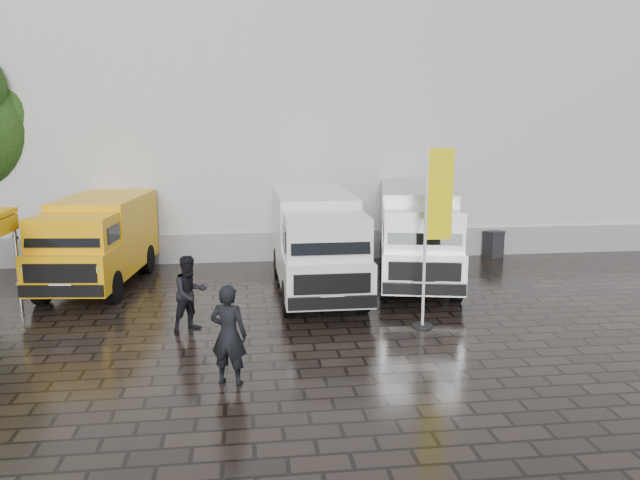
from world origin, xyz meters
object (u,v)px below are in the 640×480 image
Objects in this scene: van_white at (316,244)px; person_front at (229,335)px; van_yellow at (98,244)px; van_silver at (417,236)px; flagpole at (433,227)px; person_tent at (190,293)px; wheelie_bin at (493,244)px.

person_front is at bearing -111.08° from van_white.
van_white reaches higher than van_yellow.
flagpole is at bearing -88.95° from van_silver.
person_front is at bearing -107.92° from person_tent.
van_yellow is 6.48m from van_white.
flagpole is 5.90m from person_tent.
person_front is (3.94, -7.54, -0.34)m from van_yellow.
van_white is at bearing -90.93° from person_front.
van_white is (6.32, -1.42, 0.10)m from van_yellow.
van_silver is 8.92m from person_front.
van_yellow is 3.13× the size of person_tent.
person_tent is at bearing -137.48° from van_silver.
van_white is at bearing -169.22° from wheelie_bin.
van_yellow is 9.97m from flagpole.
person_tent is at bearing -53.01° from person_front.
person_front is (-5.59, -6.94, -0.44)m from van_silver.
flagpole is 2.46× the size of person_tent.
wheelie_bin is 0.53× the size of person_tent.
flagpole is (-0.86, -4.20, 1.03)m from van_silver.
van_silver is at bearing 78.48° from flagpole.
person_tent is at bearing 175.64° from flagpole.
van_yellow is at bearing 167.53° from van_white.
van_yellow is 1.27× the size of flagpole.
person_tent reaches higher than wheelie_bin.
van_silver is at bearing -159.23° from wheelie_bin.
van_silver is at bearing -4.60° from person_tent.
person_front is at bearing -55.81° from van_yellow.
flagpole reaches higher than person_front.
flagpole is (2.35, -3.38, 1.04)m from van_white.
wheelie_bin is (4.58, 7.20, -1.96)m from flagpole.
flagpole reaches higher than van_white.
van_white is 4.24m from flagpole.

